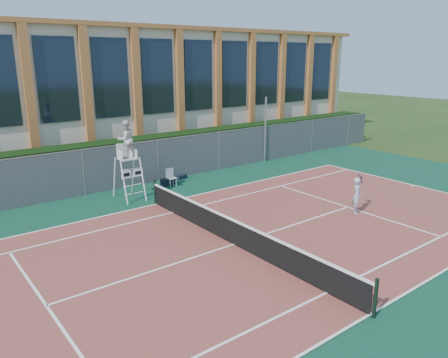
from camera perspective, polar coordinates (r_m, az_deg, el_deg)
ground at (r=15.49m, az=1.34°, el=-8.62°), size 120.00×120.00×0.00m
apron at (r=16.21m, az=-0.91°, el=-7.45°), size 36.00×20.00×0.01m
tennis_court at (r=15.48m, az=1.34°, el=-8.55°), size 23.77×10.97×0.02m
tennis_net at (r=15.28m, az=1.35°, el=-6.79°), size 0.10×11.30×1.10m
fence at (r=22.29m, az=-13.04°, el=1.60°), size 40.00×0.06×2.20m
hedge at (r=23.36m, az=-14.30°, el=2.15°), size 40.00×1.40×2.20m
building at (r=30.32m, az=-20.89°, el=10.47°), size 45.00×10.60×8.22m
steel_pole at (r=27.29m, az=5.41°, el=6.43°), size 0.12×0.12×4.02m
umpire_chair at (r=20.17m, az=-12.70°, el=4.80°), size 1.03×1.59×3.69m
plastic_chair at (r=22.31m, az=-6.99°, el=0.42°), size 0.45×0.45×0.91m
sports_bag_near at (r=22.62m, az=-7.28°, el=-0.30°), size 0.92×0.59×0.37m
sports_bag_far at (r=23.63m, az=-5.55°, el=0.28°), size 0.60×0.33×0.23m
tennis_player at (r=19.03m, az=16.97°, el=-2.05°), size 0.92×0.74×1.55m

